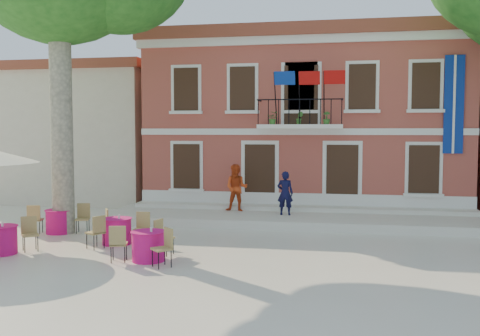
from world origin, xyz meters
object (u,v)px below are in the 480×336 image
pedestrian_navy (285,193)px  cafe_table_4 (117,230)px  cafe_table_1 (148,244)px  cafe_table_0 (1,238)px  cafe_table_3 (59,220)px  pedestrian_orange (237,188)px

pedestrian_navy → cafe_table_4: 6.40m
cafe_table_1 → pedestrian_navy: bearing=65.2°
cafe_table_0 → pedestrian_navy: bearing=41.3°
cafe_table_0 → cafe_table_3: 3.02m
pedestrian_orange → cafe_table_4: bearing=-116.3°
cafe_table_4 → cafe_table_0: bearing=-145.5°
pedestrian_navy → cafe_table_3: (-7.06, -3.22, -0.67)m
pedestrian_orange → cafe_table_1: size_ratio=0.98×
cafe_table_1 → cafe_table_4: same height
pedestrian_navy → cafe_table_3: pedestrian_navy is taller
cafe_table_3 → cafe_table_4: bearing=-26.2°
pedestrian_navy → cafe_table_1: pedestrian_navy is taller
pedestrian_orange → cafe_table_0: size_ratio=0.96×
cafe_table_0 → cafe_table_4: size_ratio=0.98×
cafe_table_3 → cafe_table_4: size_ratio=1.05×
pedestrian_orange → pedestrian_navy: bearing=-15.4°
cafe_table_1 → cafe_table_4: 2.41m
pedestrian_orange → cafe_table_1: pedestrian_orange is taller
cafe_table_0 → cafe_table_4: 3.12m
cafe_table_0 → cafe_table_1: size_ratio=1.02×
pedestrian_navy → cafe_table_3: bearing=26.7°
cafe_table_3 → cafe_table_4: (2.54, -1.25, 0.01)m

